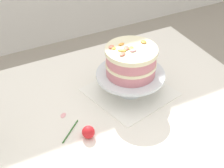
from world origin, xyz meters
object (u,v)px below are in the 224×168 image
Objects in this scene: layer_cake at (131,61)px; fallen_rose at (88,132)px; cake_stand at (130,77)px; dining_table at (101,137)px.

fallen_rose is (-0.27, -0.16, -0.14)m from layer_cake.
dining_table is at bearing -151.37° from cake_stand.
layer_cake is (-0.00, 0.00, 0.08)m from cake_stand.
dining_table is 0.28m from cake_stand.
dining_table is 0.15m from fallen_rose.
dining_table is 11.18× the size of fallen_rose.
cake_stand is 0.08m from layer_cake.
dining_table is 0.33m from layer_cake.
dining_table is 6.54× the size of layer_cake.
cake_stand is at bearing 28.63° from dining_table.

